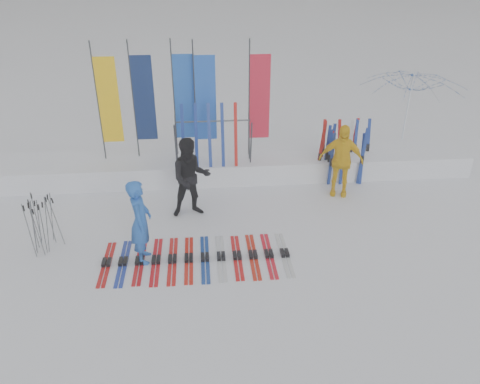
{
  "coord_description": "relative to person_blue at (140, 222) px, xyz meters",
  "views": [
    {
      "loc": [
        -0.63,
        -7.61,
        5.84
      ],
      "look_at": [
        0.2,
        1.6,
        1.0
      ],
      "focal_mm": 35.0,
      "sensor_mm": 36.0,
      "label": 1
    }
  ],
  "objects": [
    {
      "name": "ground",
      "position": [
        1.91,
        -0.64,
        -0.92
      ],
      "size": [
        120.0,
        120.0,
        0.0
      ],
      "primitive_type": "plane",
      "color": "white",
      "rests_on": "ground"
    },
    {
      "name": "snow_bank",
      "position": [
        1.91,
        3.96,
        -0.62
      ],
      "size": [
        14.0,
        1.6,
        0.6
      ],
      "primitive_type": "cube",
      "color": "white",
      "rests_on": "ground"
    },
    {
      "name": "person_blue",
      "position": [
        0.0,
        0.0,
        0.0
      ],
      "size": [
        0.47,
        0.69,
        1.84
      ],
      "primitive_type": "imported",
      "rotation": [
        0.0,
        0.0,
        1.61
      ],
      "color": "blue",
      "rests_on": "ground"
    },
    {
      "name": "person_black",
      "position": [
        1.01,
        1.82,
        0.07
      ],
      "size": [
        1.06,
        0.89,
        1.97
      ],
      "primitive_type": "imported",
      "rotation": [
        0.0,
        0.0,
        0.15
      ],
      "color": "black",
      "rests_on": "ground"
    },
    {
      "name": "person_yellow",
      "position": [
        4.88,
        2.56,
        0.04
      ],
      "size": [
        1.22,
        0.78,
        1.93
      ],
      "primitive_type": "imported",
      "rotation": [
        0.0,
        0.0,
        -0.3
      ],
      "color": "yellow",
      "rests_on": "ground"
    },
    {
      "name": "tent_canopy",
      "position": [
        7.53,
        4.77,
        0.45
      ],
      "size": [
        3.42,
        3.46,
        2.74
      ],
      "primitive_type": "imported",
      "rotation": [
        0.0,
        0.0,
        0.15
      ],
      "color": "white",
      "rests_on": "ground"
    },
    {
      "name": "ski_row",
      "position": [
        1.11,
        -0.11,
        -0.89
      ],
      "size": [
        3.92,
        1.7,
        0.07
      ],
      "color": "#B10E0E",
      "rests_on": "ground"
    },
    {
      "name": "pole_cluster",
      "position": [
        -2.18,
        0.59,
        -0.32
      ],
      "size": [
        0.58,
        0.84,
        1.26
      ],
      "color": "#595B60",
      "rests_on": "ground"
    },
    {
      "name": "feather_flags",
      "position": [
        0.77,
        4.12,
        1.32
      ],
      "size": [
        4.6,
        0.24,
        3.2
      ],
      "color": "#383A3F",
      "rests_on": "ground"
    },
    {
      "name": "ski_rack",
      "position": [
        1.62,
        3.56,
        0.46
      ],
      "size": [
        2.04,
        0.8,
        1.23
      ],
      "color": "#383A3F",
      "rests_on": "ground"
    },
    {
      "name": "upright_skis",
      "position": [
        5.15,
        3.58,
        -0.13
      ],
      "size": [
        1.63,
        0.98,
        1.65
      ],
      "color": "silver",
      "rests_on": "ground"
    }
  ]
}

